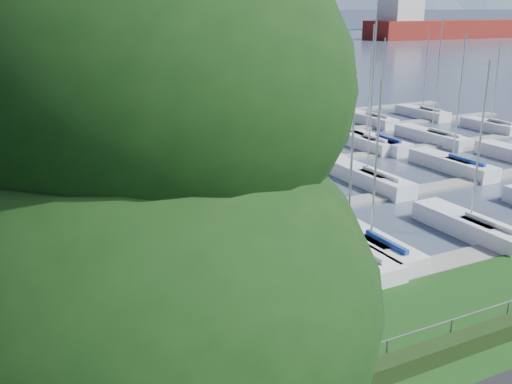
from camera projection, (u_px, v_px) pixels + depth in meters
hedge at (416, 360)px, 20.02m from camera, size 80.00×0.70×0.70m
fence at (410, 333)px, 20.10m from camera, size 80.00×0.04×0.04m
docks at (171, 182)px, 42.60m from camera, size 90.00×41.60×0.25m
tree at (26, 251)px, 6.79m from camera, size 7.63×8.02×13.40m
crane at (199, 103)px, 43.27m from camera, size 6.10×13.48×22.35m
cargo_ship_mid at (78, 32)px, 219.68m from camera, size 91.53×24.03×21.50m
cargo_ship_east at (444, 29)px, 253.69m from camera, size 84.31×20.04×21.50m
sailboat_fleet at (139, 102)px, 43.36m from camera, size 75.22×50.01×13.44m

